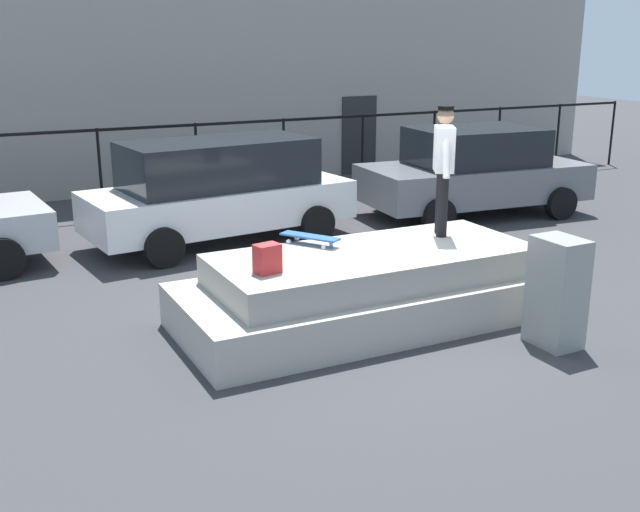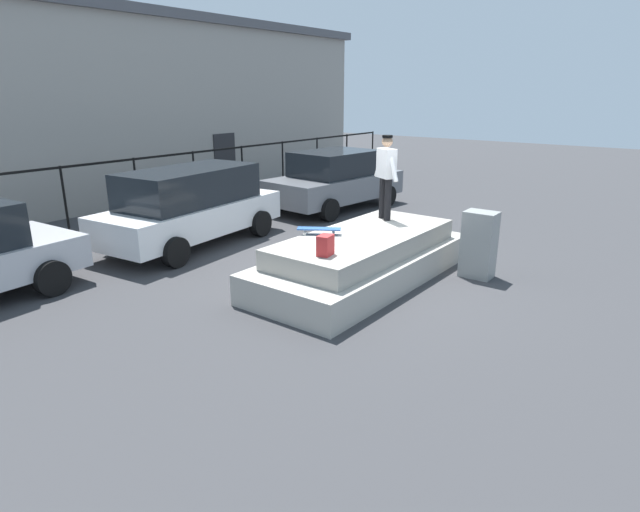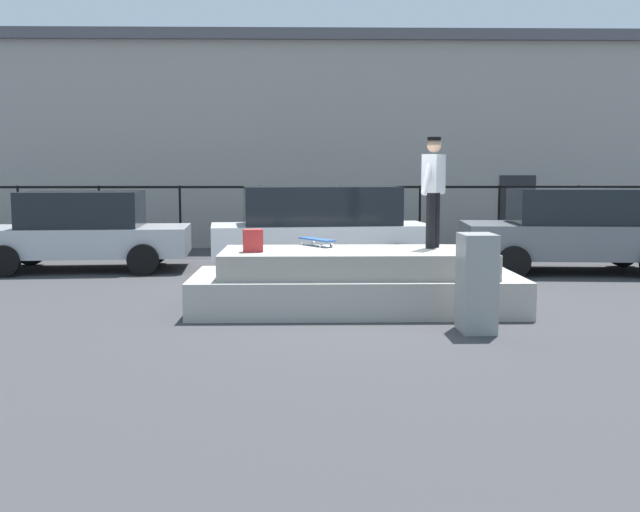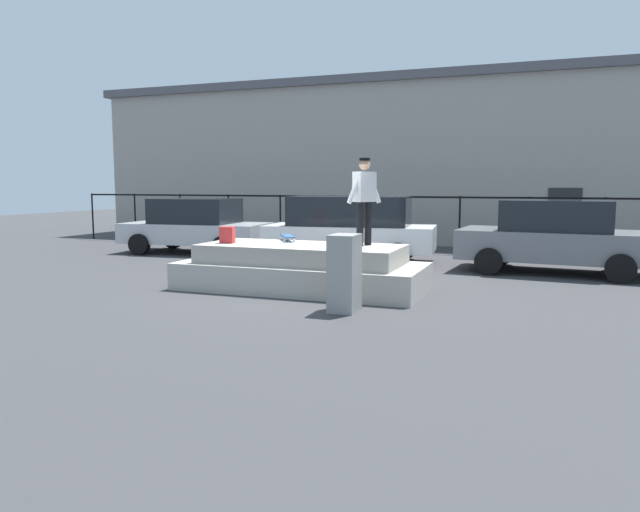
{
  "view_description": "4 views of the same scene",
  "coord_description": "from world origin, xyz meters",
  "px_view_note": "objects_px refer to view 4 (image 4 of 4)",
  "views": [
    {
      "loc": [
        -4.84,
        -8.19,
        3.51
      ],
      "look_at": [
        -0.19,
        1.04,
        0.5
      ],
      "focal_mm": 42.76,
      "sensor_mm": 36.0,
      "label": 1
    },
    {
      "loc": [
        -8.19,
        -5.5,
        3.47
      ],
      "look_at": [
        -0.61,
        0.36,
        0.45
      ],
      "focal_mm": 29.53,
      "sensor_mm": 36.0,
      "label": 2
    },
    {
      "loc": [
        -0.9,
        -11.71,
        2.09
      ],
      "look_at": [
        -0.64,
        0.77,
        0.7
      ],
      "focal_mm": 42.34,
      "sensor_mm": 36.0,
      "label": 3
    },
    {
      "loc": [
        4.46,
        -11.31,
        2.13
      ],
      "look_at": [
        -0.16,
        0.85,
        0.55
      ],
      "focal_mm": 33.43,
      "sensor_mm": 36.0,
      "label": 4
    }
  ],
  "objects_px": {
    "skateboarder": "(364,195)",
    "backpack": "(227,235)",
    "car_silver_sedan_near": "(196,225)",
    "utility_box": "(345,273)",
    "skateboard": "(287,236)",
    "car_white_hatchback_mid": "(350,227)",
    "car_grey_sedan_far": "(556,236)"
  },
  "relations": [
    {
      "from": "skateboarder",
      "to": "car_grey_sedan_far",
      "type": "height_order",
      "value": "skateboarder"
    },
    {
      "from": "skateboard",
      "to": "backpack",
      "type": "bearing_deg",
      "value": -137.68
    },
    {
      "from": "car_silver_sedan_near",
      "to": "car_white_hatchback_mid",
      "type": "height_order",
      "value": "car_white_hatchback_mid"
    },
    {
      "from": "backpack",
      "to": "skateboard",
      "type": "bearing_deg",
      "value": -148.74
    },
    {
      "from": "car_silver_sedan_near",
      "to": "utility_box",
      "type": "relative_size",
      "value": 3.53
    },
    {
      "from": "car_white_hatchback_mid",
      "to": "utility_box",
      "type": "xyz_separation_m",
      "value": [
        1.91,
        -6.18,
        -0.3
      ]
    },
    {
      "from": "car_grey_sedan_far",
      "to": "utility_box",
      "type": "xyz_separation_m",
      "value": [
        -3.36,
        -5.89,
        -0.24
      ]
    },
    {
      "from": "backpack",
      "to": "car_white_hatchback_mid",
      "type": "distance_m",
      "value": 4.89
    },
    {
      "from": "skateboarder",
      "to": "car_white_hatchback_mid",
      "type": "height_order",
      "value": "skateboarder"
    },
    {
      "from": "skateboarder",
      "to": "skateboard",
      "type": "distance_m",
      "value": 2.04
    },
    {
      "from": "skateboard",
      "to": "car_white_hatchback_mid",
      "type": "distance_m",
      "value": 3.88
    },
    {
      "from": "car_grey_sedan_far",
      "to": "skateboard",
      "type": "bearing_deg",
      "value": -146.4
    },
    {
      "from": "backpack",
      "to": "car_silver_sedan_near",
      "type": "relative_size",
      "value": 0.07
    },
    {
      "from": "skateboard",
      "to": "car_silver_sedan_near",
      "type": "height_order",
      "value": "car_silver_sedan_near"
    },
    {
      "from": "backpack",
      "to": "car_white_hatchback_mid",
      "type": "height_order",
      "value": "car_white_hatchback_mid"
    },
    {
      "from": "car_white_hatchback_mid",
      "to": "car_grey_sedan_far",
      "type": "bearing_deg",
      "value": -3.09
    },
    {
      "from": "skateboarder",
      "to": "backpack",
      "type": "distance_m",
      "value": 2.94
    },
    {
      "from": "skateboarder",
      "to": "car_silver_sedan_near",
      "type": "bearing_deg",
      "value": 146.38
    },
    {
      "from": "skateboard",
      "to": "backpack",
      "type": "distance_m",
      "value": 1.31
    },
    {
      "from": "car_white_hatchback_mid",
      "to": "car_grey_sedan_far",
      "type": "height_order",
      "value": "car_white_hatchback_mid"
    },
    {
      "from": "skateboarder",
      "to": "car_white_hatchback_mid",
      "type": "distance_m",
      "value": 4.63
    },
    {
      "from": "utility_box",
      "to": "car_silver_sedan_near",
      "type": "bearing_deg",
      "value": 136.38
    },
    {
      "from": "car_grey_sedan_far",
      "to": "skateboarder",
      "type": "bearing_deg",
      "value": -132.59
    },
    {
      "from": "skateboarder",
      "to": "backpack",
      "type": "bearing_deg",
      "value": -168.8
    },
    {
      "from": "utility_box",
      "to": "backpack",
      "type": "bearing_deg",
      "value": 153.91
    },
    {
      "from": "backpack",
      "to": "utility_box",
      "type": "relative_size",
      "value": 0.26
    },
    {
      "from": "backpack",
      "to": "car_grey_sedan_far",
      "type": "height_order",
      "value": "car_grey_sedan_far"
    },
    {
      "from": "skateboard",
      "to": "car_white_hatchback_mid",
      "type": "bearing_deg",
      "value": 87.86
    },
    {
      "from": "skateboarder",
      "to": "backpack",
      "type": "xyz_separation_m",
      "value": [
        -2.77,
        -0.55,
        -0.83
      ]
    },
    {
      "from": "car_grey_sedan_far",
      "to": "backpack",
      "type": "bearing_deg",
      "value": -144.95
    },
    {
      "from": "car_white_hatchback_mid",
      "to": "car_grey_sedan_far",
      "type": "relative_size",
      "value": 1.03
    },
    {
      "from": "backpack",
      "to": "utility_box",
      "type": "height_order",
      "value": "utility_box"
    }
  ]
}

